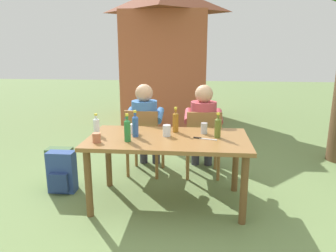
{
  "coord_description": "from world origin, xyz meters",
  "views": [
    {
      "loc": [
        0.3,
        -3.17,
        1.66
      ],
      "look_at": [
        0.0,
        0.0,
        0.85
      ],
      "focal_mm": 34.62,
      "sensor_mm": 36.0,
      "label": 1
    }
  ],
  "objects_px": {
    "person_in_white_shirt": "(203,125)",
    "table_knife": "(203,139)",
    "person_in_plaid_shirt": "(146,124)",
    "bottle_green": "(127,130)",
    "bottle_olive": "(218,127)",
    "backpack_by_far_side": "(62,173)",
    "cup_steel": "(204,128)",
    "brick_kiosk": "(167,52)",
    "bottle_blue": "(135,125)",
    "cup_white": "(134,129)",
    "backpack_by_near_side": "(60,168)",
    "bottle_amber": "(176,121)",
    "cup_glass": "(167,131)",
    "dining_table": "(168,146)",
    "chair_far_left": "(144,139)",
    "chair_far_right": "(203,140)",
    "cup_terracotta": "(97,138)",
    "bottle_clear": "(96,126)"
  },
  "relations": [
    {
      "from": "person_in_white_shirt",
      "to": "table_knife",
      "type": "height_order",
      "value": "person_in_white_shirt"
    },
    {
      "from": "table_knife",
      "to": "person_in_plaid_shirt",
      "type": "bearing_deg",
      "value": 129.95
    },
    {
      "from": "bottle_green",
      "to": "bottle_olive",
      "type": "bearing_deg",
      "value": 13.56
    },
    {
      "from": "bottle_green",
      "to": "backpack_by_far_side",
      "type": "height_order",
      "value": "bottle_green"
    },
    {
      "from": "bottle_olive",
      "to": "cup_steel",
      "type": "relative_size",
      "value": 2.22
    },
    {
      "from": "brick_kiosk",
      "to": "person_in_white_shirt",
      "type": "bearing_deg",
      "value": -76.37
    },
    {
      "from": "bottle_blue",
      "to": "cup_white",
      "type": "distance_m",
      "value": 0.14
    },
    {
      "from": "backpack_by_near_side",
      "to": "brick_kiosk",
      "type": "bearing_deg",
      "value": 76.72
    },
    {
      "from": "person_in_white_shirt",
      "to": "cup_steel",
      "type": "distance_m",
      "value": 0.68
    },
    {
      "from": "bottle_amber",
      "to": "cup_white",
      "type": "relative_size",
      "value": 2.67
    },
    {
      "from": "bottle_amber",
      "to": "brick_kiosk",
      "type": "bearing_deg",
      "value": 97.03
    },
    {
      "from": "cup_glass",
      "to": "cup_white",
      "type": "bearing_deg",
      "value": 168.36
    },
    {
      "from": "bottle_olive",
      "to": "cup_steel",
      "type": "bearing_deg",
      "value": 133.3
    },
    {
      "from": "dining_table",
      "to": "chair_far_left",
      "type": "relative_size",
      "value": 1.89
    },
    {
      "from": "person_in_plaid_shirt",
      "to": "table_knife",
      "type": "relative_size",
      "value": 4.97
    },
    {
      "from": "chair_far_left",
      "to": "backpack_by_near_side",
      "type": "distance_m",
      "value": 1.07
    },
    {
      "from": "bottle_amber",
      "to": "bottle_green",
      "type": "xyz_separation_m",
      "value": [
        -0.44,
        -0.39,
        0.0
      ]
    },
    {
      "from": "cup_white",
      "to": "table_knife",
      "type": "height_order",
      "value": "cup_white"
    },
    {
      "from": "bottle_olive",
      "to": "brick_kiosk",
      "type": "xyz_separation_m",
      "value": [
        -0.92,
        4.04,
        0.66
      ]
    },
    {
      "from": "cup_steel",
      "to": "backpack_by_near_side",
      "type": "bearing_deg",
      "value": 176.51
    },
    {
      "from": "bottle_olive",
      "to": "brick_kiosk",
      "type": "height_order",
      "value": "brick_kiosk"
    },
    {
      "from": "cup_glass",
      "to": "person_in_white_shirt",
      "type": "bearing_deg",
      "value": 64.21
    },
    {
      "from": "chair_far_right",
      "to": "table_knife",
      "type": "relative_size",
      "value": 3.67
    },
    {
      "from": "cup_white",
      "to": "backpack_by_far_side",
      "type": "relative_size",
      "value": 0.21
    },
    {
      "from": "bottle_blue",
      "to": "cup_terracotta",
      "type": "bearing_deg",
      "value": -144.0
    },
    {
      "from": "person_in_white_shirt",
      "to": "bottle_clear",
      "type": "relative_size",
      "value": 5.18
    },
    {
      "from": "chair_far_left",
      "to": "person_in_plaid_shirt",
      "type": "height_order",
      "value": "person_in_plaid_shirt"
    },
    {
      "from": "bottle_green",
      "to": "brick_kiosk",
      "type": "xyz_separation_m",
      "value": [
        -0.03,
        4.26,
        0.65
      ]
    },
    {
      "from": "bottle_olive",
      "to": "dining_table",
      "type": "bearing_deg",
      "value": -175.62
    },
    {
      "from": "bottle_clear",
      "to": "bottle_blue",
      "type": "bearing_deg",
      "value": -2.88
    },
    {
      "from": "cup_steel",
      "to": "person_in_plaid_shirt",
      "type": "bearing_deg",
      "value": 138.02
    },
    {
      "from": "cup_terracotta",
      "to": "backpack_by_far_side",
      "type": "distance_m",
      "value": 0.87
    },
    {
      "from": "cup_steel",
      "to": "dining_table",
      "type": "bearing_deg",
      "value": -153.95
    },
    {
      "from": "chair_far_left",
      "to": "cup_white",
      "type": "height_order",
      "value": "chair_far_left"
    },
    {
      "from": "cup_white",
      "to": "bottle_olive",
      "type": "bearing_deg",
      "value": -5.28
    },
    {
      "from": "table_knife",
      "to": "bottle_amber",
      "type": "bearing_deg",
      "value": 140.9
    },
    {
      "from": "person_in_white_shirt",
      "to": "bottle_amber",
      "type": "height_order",
      "value": "person_in_white_shirt"
    },
    {
      "from": "person_in_plaid_shirt",
      "to": "backpack_by_near_side",
      "type": "bearing_deg",
      "value": -149.16
    },
    {
      "from": "dining_table",
      "to": "bottle_green",
      "type": "distance_m",
      "value": 0.47
    },
    {
      "from": "bottle_amber",
      "to": "table_knife",
      "type": "bearing_deg",
      "value": -39.1
    },
    {
      "from": "chair_far_right",
      "to": "backpack_by_far_side",
      "type": "height_order",
      "value": "chair_far_right"
    },
    {
      "from": "cup_steel",
      "to": "brick_kiosk",
      "type": "xyz_separation_m",
      "value": [
        -0.78,
        3.9,
        0.71
      ]
    },
    {
      "from": "chair_far_left",
      "to": "cup_white",
      "type": "xyz_separation_m",
      "value": [
        -0.0,
        -0.62,
        0.29
      ]
    },
    {
      "from": "table_knife",
      "to": "backpack_by_near_side",
      "type": "height_order",
      "value": "table_knife"
    },
    {
      "from": "bottle_clear",
      "to": "backpack_by_near_side",
      "type": "height_order",
      "value": "bottle_clear"
    },
    {
      "from": "cup_glass",
      "to": "cup_white",
      "type": "distance_m",
      "value": 0.37
    },
    {
      "from": "bottle_amber",
      "to": "cup_terracotta",
      "type": "bearing_deg",
      "value": -148.17
    },
    {
      "from": "bottle_clear",
      "to": "cup_steel",
      "type": "height_order",
      "value": "bottle_clear"
    },
    {
      "from": "bottle_green",
      "to": "backpack_by_near_side",
      "type": "bearing_deg",
      "value": 153.74
    },
    {
      "from": "bottle_blue",
      "to": "backpack_by_far_side",
      "type": "bearing_deg",
      "value": 171.05
    }
  ]
}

